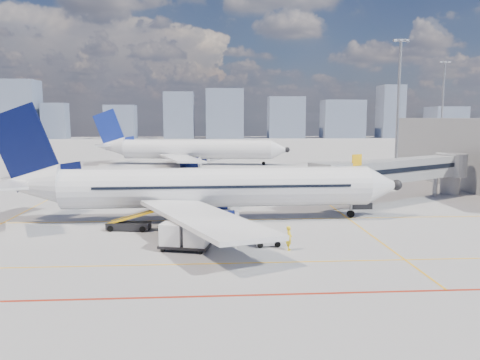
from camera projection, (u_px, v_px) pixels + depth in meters
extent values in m
plane|color=gray|center=(210.00, 241.00, 38.60)|extent=(420.00, 420.00, 0.00)
cube|color=#EBA50C|center=(210.00, 220.00, 46.51)|extent=(60.00, 0.18, 0.01)
cube|color=#EBA50C|center=(210.00, 264.00, 32.67)|extent=(80.00, 0.15, 0.01)
cube|color=#EBA50C|center=(367.00, 233.00, 41.49)|extent=(0.15, 28.00, 0.01)
cube|color=#EBA50C|center=(3.00, 223.00, 45.21)|extent=(0.15, 30.00, 0.01)
cube|color=maroon|center=(210.00, 296.00, 26.73)|extent=(90.00, 0.25, 0.01)
cube|color=#92949A|center=(397.00, 170.00, 55.50)|extent=(20.84, 13.93, 2.60)
cube|color=black|center=(397.00, 169.00, 55.48)|extent=(20.52, 13.82, 0.55)
cube|color=#92949A|center=(330.00, 177.00, 49.29)|extent=(4.49, 4.56, 3.00)
cube|color=black|center=(361.00, 206.00, 52.32)|extent=(2.20, 1.00, 0.70)
cylinder|color=gray|center=(362.00, 194.00, 52.14)|extent=(0.56, 0.56, 2.70)
cylinder|color=gray|center=(435.00, 182.00, 60.01)|extent=(0.60, 0.60, 3.90)
cylinder|color=#92949A|center=(451.00, 165.00, 61.93)|extent=(4.00, 4.00, 3.00)
cylinder|color=gray|center=(450.00, 179.00, 62.19)|extent=(2.40, 2.40, 3.90)
cube|color=#EBA50C|center=(357.00, 160.00, 49.04)|extent=(1.26, 0.82, 1.20)
cube|color=black|center=(459.00, 154.00, 65.94)|extent=(0.25, 40.00, 4.50)
cylinder|color=gray|center=(398.00, 105.00, 93.80)|extent=(0.56, 0.56, 25.00)
cube|color=gray|center=(401.00, 40.00, 92.11)|extent=(3.20, 0.40, 0.50)
cube|color=silver|center=(396.00, 40.00, 91.78)|extent=(0.60, 0.15, 0.35)
cube|color=silver|center=(402.00, 40.00, 91.86)|extent=(0.60, 0.15, 0.35)
cube|color=silver|center=(408.00, 40.00, 91.94)|extent=(0.60, 0.15, 0.35)
cylinder|color=gray|center=(442.00, 109.00, 130.18)|extent=(0.56, 0.56, 25.00)
cube|color=gray|center=(445.00, 62.00, 128.48)|extent=(3.20, 0.40, 0.50)
cube|color=silver|center=(441.00, 62.00, 128.15)|extent=(0.60, 0.15, 0.35)
cube|color=silver|center=(445.00, 62.00, 128.23)|extent=(0.60, 0.15, 0.35)
cube|color=silver|center=(450.00, 62.00, 128.31)|extent=(0.60, 0.15, 0.35)
cube|color=slate|center=(15.00, 110.00, 218.75)|extent=(21.10, 13.83, 27.34)
cube|color=slate|center=(55.00, 121.00, 220.64)|extent=(11.21, 8.05, 16.77)
cube|color=slate|center=(121.00, 122.00, 222.69)|extent=(14.16, 10.86, 15.87)
cube|color=slate|center=(179.00, 115.00, 224.09)|extent=(14.06, 10.91, 22.07)
cube|color=slate|center=(224.00, 114.00, 225.41)|extent=(17.74, 15.55, 23.50)
cube|color=slate|center=(286.00, 118.00, 227.61)|extent=(17.41, 9.85, 19.96)
cube|color=slate|center=(342.00, 119.00, 229.54)|extent=(20.05, 12.11, 18.44)
cube|color=slate|center=(390.00, 112.00, 230.62)|extent=(10.96, 11.85, 25.67)
cube|color=slate|center=(446.00, 122.00, 233.17)|extent=(16.14, 15.45, 15.30)
cylinder|color=silver|center=(218.00, 187.00, 46.17)|extent=(30.12, 4.39, 3.91)
cone|color=silver|center=(383.00, 185.00, 47.54)|extent=(3.67, 3.97, 3.91)
sphere|color=black|center=(397.00, 185.00, 47.65)|extent=(1.12, 1.12, 1.10)
cone|color=silver|center=(27.00, 184.00, 44.62)|extent=(6.47, 4.01, 3.91)
cube|color=black|center=(371.00, 180.00, 47.36)|extent=(1.53, 1.53, 0.45)
cube|color=silver|center=(203.00, 185.00, 55.10)|extent=(11.29, 17.26, 0.58)
cube|color=silver|center=(203.00, 217.00, 37.29)|extent=(11.70, 17.19, 0.58)
cylinder|color=#070C34|center=(212.00, 200.00, 52.18)|extent=(3.64, 2.36, 2.30)
cylinder|color=#070C34|center=(215.00, 224.00, 40.70)|extent=(3.64, 2.36, 2.30)
cylinder|color=silver|center=(229.00, 200.00, 52.34)|extent=(0.39, 2.37, 2.36)
cylinder|color=silver|center=(236.00, 223.00, 40.86)|extent=(0.39, 2.37, 2.36)
cube|color=#070C34|center=(25.00, 148.00, 44.16)|extent=(6.87, 0.43, 8.54)
cube|color=#070C34|center=(52.00, 173.00, 44.67)|extent=(5.66, 0.39, 2.16)
cube|color=silver|center=(34.00, 176.00, 47.71)|extent=(4.82, 6.32, 0.22)
cube|color=silver|center=(9.00, 185.00, 41.37)|extent=(4.95, 6.34, 0.22)
cylinder|color=gray|center=(351.00, 209.00, 47.59)|extent=(0.28, 0.28, 1.80)
cylinder|color=black|center=(351.00, 214.00, 47.66)|extent=(0.76, 0.29, 0.76)
cylinder|color=gray|center=(208.00, 207.00, 49.00)|extent=(0.33, 0.33, 1.60)
cylinder|color=black|center=(208.00, 210.00, 49.04)|extent=(1.01, 0.67, 1.00)
cylinder|color=gray|center=(208.00, 218.00, 43.85)|extent=(0.33, 0.33, 1.60)
cylinder|color=black|center=(208.00, 221.00, 43.89)|extent=(1.01, 0.67, 1.00)
cube|color=black|center=(222.00, 181.00, 48.08)|extent=(24.65, 0.49, 0.26)
cube|color=black|center=(224.00, 187.00, 44.26)|extent=(24.65, 0.49, 0.26)
cylinder|color=silver|center=(197.00, 149.00, 100.56)|extent=(31.95, 8.48, 4.12)
cone|color=silver|center=(280.00, 150.00, 99.28)|extent=(4.34, 4.61, 4.12)
sphere|color=black|center=(287.00, 150.00, 99.17)|extent=(1.31, 1.31, 1.16)
cone|color=silver|center=(110.00, 146.00, 101.88)|extent=(7.27, 5.02, 4.12)
cube|color=black|center=(274.00, 147.00, 99.30)|extent=(1.79, 1.79, 0.48)
cube|color=silver|center=(197.00, 151.00, 110.22)|extent=(13.90, 17.70, 0.61)
cube|color=silver|center=(182.00, 158.00, 91.43)|extent=(10.10, 18.27, 0.61)
cylinder|color=#070C34|center=(200.00, 158.00, 106.98)|extent=(4.10, 2.93, 2.43)
cylinder|color=#070C34|center=(190.00, 163.00, 94.87)|extent=(4.10, 2.93, 2.43)
cylinder|color=silver|center=(208.00, 158.00, 106.84)|extent=(0.71, 2.52, 2.49)
cylinder|color=silver|center=(200.00, 163.00, 94.73)|extent=(0.71, 2.52, 2.49)
cube|color=navy|center=(110.00, 129.00, 101.39)|extent=(7.22, 1.34, 9.01)
cube|color=navy|center=(121.00, 141.00, 101.55)|extent=(5.94, 1.14, 2.27)
cube|color=silver|center=(114.00, 144.00, 105.20)|extent=(5.70, 6.71, 0.23)
cube|color=silver|center=(103.00, 145.00, 98.52)|extent=(4.51, 6.51, 0.23)
cylinder|color=black|center=(195.00, 161.00, 103.73)|extent=(1.08, 0.78, 1.00)
cylinder|color=black|center=(191.00, 163.00, 98.30)|extent=(1.08, 0.78, 1.00)
cylinder|color=black|center=(264.00, 163.00, 99.92)|extent=(0.79, 0.38, 0.76)
cube|color=silver|center=(268.00, 240.00, 37.11)|extent=(1.98, 1.16, 0.70)
cube|color=silver|center=(263.00, 234.00, 36.99)|extent=(0.93, 1.05, 0.52)
cube|color=black|center=(263.00, 232.00, 36.97)|extent=(0.84, 1.01, 0.30)
cylinder|color=black|center=(260.00, 245.00, 36.58)|extent=(0.50, 0.22, 0.49)
cylinder|color=black|center=(258.00, 242.00, 37.52)|extent=(0.50, 0.22, 0.49)
cylinder|color=black|center=(277.00, 244.00, 36.76)|extent=(0.50, 0.22, 0.49)
cylinder|color=black|center=(275.00, 241.00, 37.70)|extent=(0.50, 0.22, 0.49)
cube|color=black|center=(185.00, 246.00, 35.87)|extent=(4.15, 2.62, 0.19)
cube|color=silver|center=(172.00, 234.00, 35.92)|extent=(2.00, 1.97, 1.65)
cube|color=silver|center=(197.00, 235.00, 35.56)|extent=(2.00, 1.97, 1.65)
cylinder|color=black|center=(163.00, 250.00, 35.44)|extent=(0.37, 0.23, 0.34)
cylinder|color=black|center=(169.00, 245.00, 36.90)|extent=(0.37, 0.23, 0.34)
cylinder|color=black|center=(201.00, 252.00, 34.88)|extent=(0.37, 0.23, 0.34)
cylinder|color=black|center=(206.00, 247.00, 36.34)|extent=(0.37, 0.23, 0.34)
cube|color=black|center=(129.00, 226.00, 42.32)|extent=(4.01, 1.91, 0.64)
cube|color=black|center=(136.00, 215.00, 42.13)|extent=(5.58, 1.70, 1.69)
cube|color=#EBA50C|center=(138.00, 214.00, 42.63)|extent=(5.48, 0.86, 1.76)
cube|color=#EBA50C|center=(135.00, 217.00, 41.64)|extent=(5.48, 0.86, 1.76)
cylinder|color=black|center=(111.00, 229.00, 41.82)|extent=(0.58, 0.30, 0.55)
cylinder|color=black|center=(115.00, 225.00, 43.09)|extent=(0.58, 0.30, 0.55)
cylinder|color=black|center=(143.00, 229.00, 41.59)|extent=(0.58, 0.30, 0.55)
cylinder|color=black|center=(147.00, 226.00, 42.86)|extent=(0.58, 0.30, 0.55)
imported|color=yellow|center=(289.00, 238.00, 35.92)|extent=(0.59, 0.77, 1.89)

